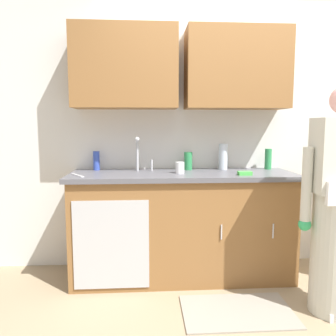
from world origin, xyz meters
name	(u,v)px	position (x,y,z in m)	size (l,w,h in m)	color
ground_plane	(269,315)	(0.00, 0.00, 0.00)	(9.00, 9.00, 0.00)	#998466
kitchen_wall_with_uppers	(222,112)	(-0.14, 0.99, 1.48)	(4.80, 0.44, 2.70)	silver
counter_cabinet	(182,227)	(-0.55, 0.70, 0.45)	(1.90, 0.62, 0.90)	brown
countertop	(182,175)	(-0.55, 0.70, 0.92)	(1.96, 0.66, 0.04)	#595960
sink	(142,174)	(-0.91, 0.71, 0.93)	(0.50, 0.36, 0.35)	#B7BABF
floor_mat	(237,312)	(-0.21, 0.05, 0.01)	(0.80, 0.50, 0.01)	gray
bottle_water_short	(188,161)	(-0.48, 0.89, 1.02)	(0.08, 0.08, 0.17)	#2D8C4C
bottle_cleaner_spray	(96,161)	(-1.33, 0.93, 1.03)	(0.06, 0.06, 0.17)	#334CB2
bottle_soap	(268,159)	(0.28, 0.89, 1.04)	(0.06, 0.06, 0.19)	#2D8C4C
bottle_water_tall	(223,157)	(-0.15, 0.89, 1.06)	(0.08, 0.08, 0.24)	silver
cup_by_sink	(180,168)	(-0.58, 0.66, 0.99)	(0.08, 0.08, 0.10)	white
knife_on_counter	(77,175)	(-1.44, 0.58, 0.94)	(0.24, 0.02, 0.01)	silver
sponge	(245,173)	(-0.05, 0.52, 0.96)	(0.11, 0.07, 0.03)	#4CBF4C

